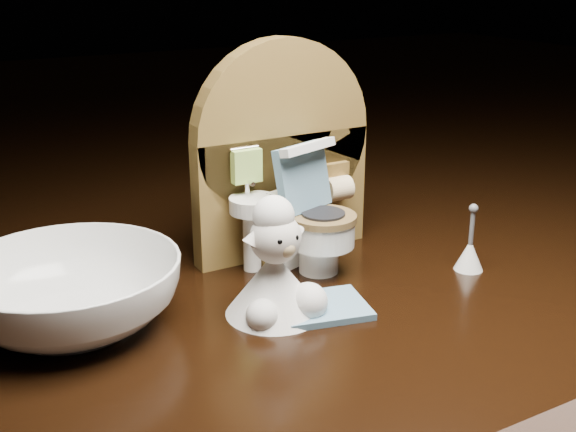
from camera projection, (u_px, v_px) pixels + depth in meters
name	position (u px, v px, depth m)	size (l,w,h in m)	color
backdrop_panel	(282.00, 163.00, 0.50)	(0.13, 0.05, 0.15)	brown
toy_toilet	(310.00, 224.00, 0.48)	(0.05, 0.06, 0.09)	white
bath_mat	(323.00, 307.00, 0.43)	(0.05, 0.04, 0.00)	#5D859D
toilet_brush	(470.00, 253.00, 0.48)	(0.02, 0.02, 0.05)	white
plush_lamb	(276.00, 274.00, 0.42)	(0.06, 0.06, 0.07)	silver
ceramic_bowl	(71.00, 293.00, 0.41)	(0.13, 0.13, 0.04)	white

